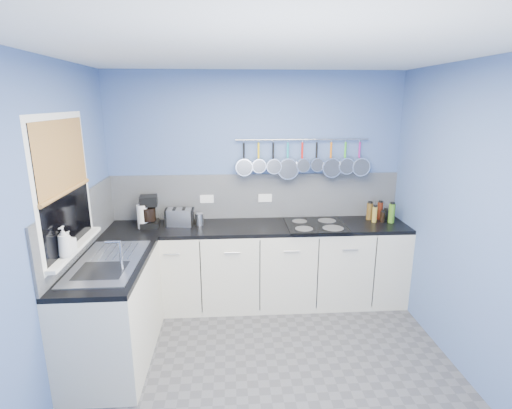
{
  "coord_description": "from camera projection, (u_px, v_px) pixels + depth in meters",
  "views": [
    {
      "loc": [
        -0.28,
        -2.75,
        2.18
      ],
      "look_at": [
        -0.05,
        0.75,
        1.25
      ],
      "focal_mm": 27.34,
      "sensor_mm": 36.0,
      "label": 1
    }
  ],
  "objects": [
    {
      "name": "socket_left",
      "position": [
        207.0,
        199.0,
        4.33
      ],
      "size": [
        0.15,
        0.01,
        0.09
      ],
      "primitive_type": "cube",
      "color": "white",
      "rests_on": "backsplash_back"
    },
    {
      "name": "bamboo_blind",
      "position": [
        62.0,
        156.0,
        2.96
      ],
      "size": [
        0.01,
        0.9,
        0.55
      ],
      "primitive_type": "cube",
      "color": "#95613C",
      "rests_on": "wall_left"
    },
    {
      "name": "backsplash_back",
      "position": [
        256.0,
        196.0,
        4.37
      ],
      "size": [
        3.2,
        0.02,
        0.5
      ],
      "primitive_type": "cube",
      "color": "gray",
      "rests_on": "wall_back"
    },
    {
      "name": "pan_4",
      "position": [
        302.0,
        156.0,
        4.24
      ],
      "size": [
        0.15,
        0.12,
        0.34
      ],
      "primitive_type": null,
      "color": "silver",
      "rests_on": "pot_rail"
    },
    {
      "name": "pan_5",
      "position": [
        317.0,
        155.0,
        4.25
      ],
      "size": [
        0.15,
        0.1,
        0.34
      ],
      "primitive_type": null,
      "color": "silver",
      "rests_on": "pot_rail"
    },
    {
      "name": "wall_right",
      "position": [
        476.0,
        226.0,
        3.01
      ],
      "size": [
        0.02,
        3.0,
        2.5
      ],
      "primitive_type": "cube",
      "color": "#48629B",
      "rests_on": "ground"
    },
    {
      "name": "condiment_3",
      "position": [
        392.0,
        213.0,
        4.23
      ],
      "size": [
        0.07,
        0.07,
        0.21
      ],
      "primitive_type": "cylinder",
      "color": "#3F721E",
      "rests_on": "worktop_back"
    },
    {
      "name": "mixer_tap",
      "position": [
        121.0,
        255.0,
        3.01
      ],
      "size": [
        0.12,
        0.08,
        0.26
      ],
      "primitive_type": null,
      "color": "silver",
      "rests_on": "worktop_left"
    },
    {
      "name": "wall_front",
      "position": [
        309.0,
        360.0,
        1.45
      ],
      "size": [
        3.2,
        0.02,
        2.5
      ],
      "primitive_type": "cube",
      "color": "#48629B",
      "rests_on": "ground"
    },
    {
      "name": "floor",
      "position": [
        268.0,
        374.0,
        3.23
      ],
      "size": [
        3.2,
        3.0,
        0.02
      ],
      "primitive_type": "cube",
      "color": "#47474C",
      "rests_on": "ground"
    },
    {
      "name": "wall_left",
      "position": [
        47.0,
        235.0,
        2.81
      ],
      "size": [
        0.02,
        3.0,
        2.5
      ],
      "primitive_type": "cube",
      "color": "#48629B",
      "rests_on": "ground"
    },
    {
      "name": "condiment_2",
      "position": [
        370.0,
        211.0,
        4.34
      ],
      "size": [
        0.07,
        0.07,
        0.19
      ],
      "primitive_type": "cylinder",
      "color": "brown",
      "rests_on": "worktop_back"
    },
    {
      "name": "condiment_5",
      "position": [
        375.0,
        215.0,
        4.25
      ],
      "size": [
        0.05,
        0.05,
        0.17
      ],
      "primitive_type": "cylinder",
      "color": "olive",
      "rests_on": "worktop_back"
    },
    {
      "name": "coffee_maker",
      "position": [
        149.0,
        212.0,
        4.06
      ],
      "size": [
        0.21,
        0.23,
        0.33
      ],
      "primitive_type": null,
      "rotation": [
        0.0,
        0.0,
        0.13
      ],
      "color": "black",
      "rests_on": "worktop_back"
    },
    {
      "name": "wall_back",
      "position": [
        256.0,
        187.0,
        4.36
      ],
      "size": [
        3.2,
        0.02,
        2.5
      ],
      "primitive_type": "cube",
      "color": "#48629B",
      "rests_on": "ground"
    },
    {
      "name": "ceiling",
      "position": [
        271.0,
        50.0,
        2.58
      ],
      "size": [
        3.2,
        3.0,
        0.02
      ],
      "primitive_type": "cube",
      "color": "white",
      "rests_on": "ground"
    },
    {
      "name": "pan_8",
      "position": [
        359.0,
        157.0,
        4.28
      ],
      "size": [
        0.2,
        0.12,
        0.39
      ],
      "primitive_type": null,
      "color": "silver",
      "rests_on": "pot_rail"
    },
    {
      "name": "condiment_1",
      "position": [
        380.0,
        211.0,
        4.35
      ],
      "size": [
        0.06,
        0.06,
        0.19
      ],
      "primitive_type": "cylinder",
      "color": "#4C190C",
      "rests_on": "worktop_back"
    },
    {
      "name": "window_sill",
      "position": [
        75.0,
        248.0,
        3.15
      ],
      "size": [
        0.1,
        0.98,
        0.03
      ],
      "primitive_type": "cube",
      "color": "white",
      "rests_on": "wall_left"
    },
    {
      "name": "pan_7",
      "position": [
        345.0,
        156.0,
        4.27
      ],
      "size": [
        0.18,
        0.12,
        0.37
      ],
      "primitive_type": null,
      "color": "silver",
      "rests_on": "pot_rail"
    },
    {
      "name": "soap_bottle_a",
      "position": [
        64.0,
        242.0,
        2.9
      ],
      "size": [
        0.1,
        0.1,
        0.24
      ],
      "primitive_type": "imported",
      "rotation": [
        0.0,
        0.0,
        -0.11
      ],
      "color": "white",
      "rests_on": "window_sill"
    },
    {
      "name": "canister",
      "position": [
        199.0,
        219.0,
        4.15
      ],
      "size": [
        0.11,
        0.11,
        0.13
      ],
      "primitive_type": "cylinder",
      "rotation": [
        0.0,
        0.0,
        -0.29
      ],
      "color": "silver",
      "rests_on": "worktop_back"
    },
    {
      "name": "soap_bottle_b",
      "position": [
        69.0,
        242.0,
        2.99
      ],
      "size": [
        0.1,
        0.1,
        0.17
      ],
      "primitive_type": "imported",
      "rotation": [
        0.0,
        0.0,
        -0.4
      ],
      "color": "white",
      "rests_on": "window_sill"
    },
    {
      "name": "pan_0",
      "position": [
        244.0,
        158.0,
        4.2
      ],
      "size": [
        0.19,
        0.1,
        0.38
      ],
      "primitive_type": null,
      "color": "silver",
      "rests_on": "pot_rail"
    },
    {
      "name": "window_glass",
      "position": [
        65.0,
        185.0,
        3.02
      ],
      "size": [
        0.01,
        0.9,
        1.0
      ],
      "primitive_type": "cube",
      "color": "black",
      "rests_on": "wall_left"
    },
    {
      "name": "cabinet_run_back",
      "position": [
        258.0,
        266.0,
        4.28
      ],
      "size": [
        3.2,
        0.6,
        0.86
      ],
      "primitive_type": "cube",
      "color": "beige",
      "rests_on": "ground"
    },
    {
      "name": "pan_1",
      "position": [
        259.0,
        156.0,
        4.21
      ],
      "size": [
        0.16,
        0.12,
        0.35
      ],
      "primitive_type": null,
      "color": "silver",
      "rests_on": "pot_rail"
    },
    {
      "name": "condiment_4",
      "position": [
        382.0,
        217.0,
        4.25
      ],
      "size": [
        0.05,
        0.05,
        0.11
      ],
      "primitive_type": "cylinder",
      "color": "black",
      "rests_on": "worktop_back"
    },
    {
      "name": "window_frame",
      "position": [
        64.0,
        185.0,
        3.02
      ],
      "size": [
        0.01,
        1.0,
        1.1
      ],
      "primitive_type": "cube",
      "color": "white",
      "rests_on": "wall_left"
    },
    {
      "name": "paper_towel",
      "position": [
        143.0,
        216.0,
        4.04
      ],
      "size": [
        0.14,
        0.14,
        0.25
      ],
      "primitive_type": "cylinder",
      "rotation": [
        0.0,
        0.0,
        -0.33
      ],
      "color": "white",
      "rests_on": "worktop_back"
    },
    {
      "name": "worktop_back",
      "position": [
        258.0,
        227.0,
        4.16
      ],
      "size": [
        3.2,
        0.6,
        0.04
      ],
      "primitive_type": "cube",
      "color": "black",
      "rests_on": "cabinet_run_back"
    },
    {
      "name": "backsplash_left",
      "position": [
        82.0,
        223.0,
        3.41
      ],
      "size": [
        0.02,
        1.8,
        0.5
      ],
      "primitive_type": "cube",
      "color": "gray",
      "rests_on": "wall_left"
    },
    {
      "name": "socket_right",
      "position": [
        265.0,
        198.0,
        4.37
      ],
      "size": [
        0.15,
        0.01,
        0.09
      ],
      "primitive_type": "cube",
      "color": "white",
      "rests_on": "backsplash_back"
    },
    {
      "name": "pan_3",
      "position": [
        288.0,
        160.0,
        4.24
      ],
      "size": [
        0.24,
        0.09,
        0.43
      ],
      "primitive_type": null,
      "color": "silver",
      "rests_on": "pot_rail"
    },
    {
      "name": "hob",
      "position": [
        316.0,
        225.0,
        4.14
      ],
      "size": [
        0.63,
        0.55,
        0.01
      ],
      "primitive_type": "cube",
      "color": "black",
      "rests_on": "worktop_back"
    },
    {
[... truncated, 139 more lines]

